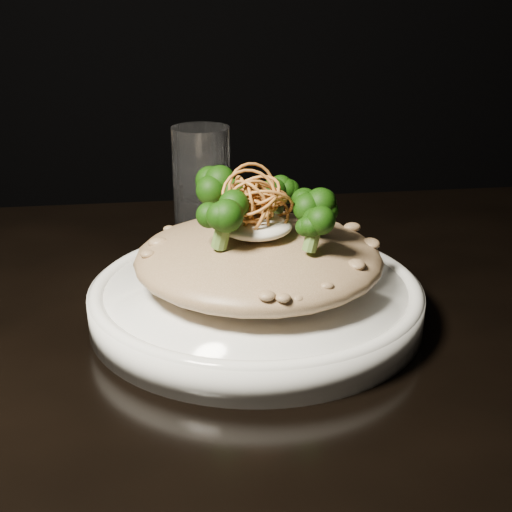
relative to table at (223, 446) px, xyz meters
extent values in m
cube|color=black|center=(0.00, 0.00, 0.06)|extent=(1.10, 0.80, 0.04)
cylinder|color=white|center=(0.04, 0.06, 0.10)|extent=(0.27, 0.27, 0.03)
ellipsoid|color=brown|center=(0.04, 0.07, 0.13)|extent=(0.20, 0.20, 0.04)
ellipsoid|color=white|center=(0.04, 0.06, 0.16)|extent=(0.06, 0.06, 0.02)
cylinder|color=white|center=(0.01, 0.30, 0.14)|extent=(0.07, 0.07, 0.11)
camera|label=1|loc=(-0.04, -0.47, 0.35)|focal=50.00mm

